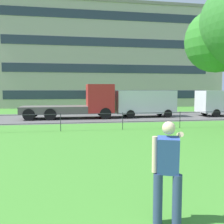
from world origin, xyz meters
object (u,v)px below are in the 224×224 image
apartment_building_background (104,60)px  panel_van_far_right (145,102)px  person_thrower (168,169)px  flatbed_truck_left (82,103)px

apartment_building_background → panel_van_far_right: bearing=-86.9°
person_thrower → flatbed_truck_left: flatbed_truck_left is taller
flatbed_truck_left → apartment_building_background: bearing=76.7°
person_thrower → panel_van_far_right: size_ratio=0.35×
person_thrower → apartment_building_background: apartment_building_background is taller
person_thrower → panel_van_far_right: 17.50m
panel_van_far_right → apartment_building_background: (-0.99, 18.37, 5.68)m
flatbed_truck_left → panel_van_far_right: bearing=1.3°
person_thrower → apartment_building_background: bearing=83.9°
flatbed_truck_left → panel_van_far_right: (5.37, 0.12, 0.05)m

